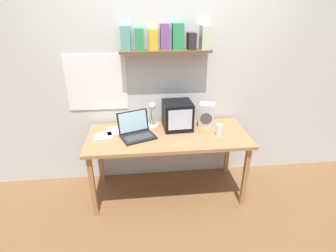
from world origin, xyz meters
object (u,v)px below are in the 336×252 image
(desk_lamp, at_px, (152,114))
(space_heater, at_px, (207,115))
(loose_paper_near_laptop, at_px, (118,130))
(printed_handout, at_px, (103,136))
(juice_glass, at_px, (219,130))
(laptop, at_px, (136,130))
(corner_desk, at_px, (168,140))
(crt_monitor, at_px, (177,115))

(desk_lamp, distance_m, space_heater, 0.61)
(loose_paper_near_laptop, bearing_deg, printed_handout, -141.03)
(juice_glass, relative_size, printed_handout, 0.59)
(space_heater, bearing_deg, juice_glass, -55.15)
(space_heater, height_order, loose_paper_near_laptop, space_heater)
(laptop, bearing_deg, corner_desk, -23.45)
(printed_handout, bearing_deg, corner_desk, -3.35)
(loose_paper_near_laptop, bearing_deg, desk_lamp, 6.20)
(crt_monitor, distance_m, laptop, 0.48)
(desk_lamp, distance_m, loose_paper_near_laptop, 0.41)
(crt_monitor, distance_m, desk_lamp, 0.28)
(space_heater, xyz_separation_m, printed_handout, (-1.13, -0.13, -0.13))
(juice_glass, xyz_separation_m, space_heater, (-0.07, 0.25, 0.08))
(laptop, distance_m, space_heater, 0.80)
(corner_desk, distance_m, crt_monitor, 0.29)
(desk_lamp, xyz_separation_m, printed_handout, (-0.52, -0.16, -0.16))
(laptop, bearing_deg, space_heater, -9.77)
(juice_glass, bearing_deg, corner_desk, 171.95)
(crt_monitor, bearing_deg, printed_handout, -175.07)
(desk_lamp, bearing_deg, loose_paper_near_laptop, 176.73)
(crt_monitor, height_order, juice_glass, crt_monitor)
(laptop, relative_size, desk_lamp, 1.35)
(corner_desk, relative_size, space_heater, 6.32)
(juice_glass, bearing_deg, space_heater, 106.93)
(crt_monitor, relative_size, printed_handout, 1.50)
(space_heater, relative_size, printed_handout, 1.24)
(loose_paper_near_laptop, bearing_deg, juice_glass, -12.41)
(loose_paper_near_laptop, bearing_deg, space_heater, 0.78)
(laptop, xyz_separation_m, space_heater, (0.78, 0.16, 0.07))
(corner_desk, distance_m, laptop, 0.35)
(crt_monitor, relative_size, juice_glass, 2.54)
(desk_lamp, distance_m, printed_handout, 0.57)
(corner_desk, height_order, crt_monitor, crt_monitor)
(printed_handout, bearing_deg, desk_lamp, 16.95)
(crt_monitor, distance_m, juice_glass, 0.47)
(laptop, height_order, printed_handout, laptop)
(laptop, relative_size, juice_glass, 3.25)
(corner_desk, xyz_separation_m, printed_handout, (-0.68, 0.04, 0.06))
(desk_lamp, bearing_deg, crt_monitor, -18.61)
(crt_monitor, xyz_separation_m, printed_handout, (-0.80, -0.12, -0.15))
(desk_lamp, bearing_deg, space_heater, -12.08)
(corner_desk, relative_size, desk_lamp, 5.52)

